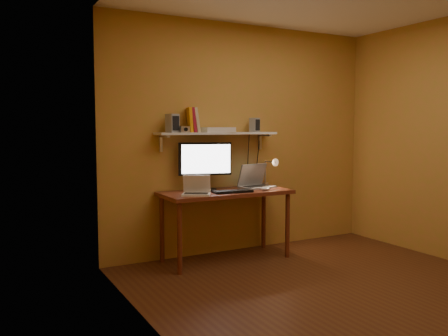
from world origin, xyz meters
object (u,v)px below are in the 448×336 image
wall_shelf (217,134)px  desk_lamp (271,168)px  monitor (205,164)px  mouse (266,189)px  speaker_left (172,123)px  router (218,130)px  keyboard (233,192)px  shelf_camera (185,129)px  desk (226,199)px  netbook (196,189)px  laptop (255,181)px  speaker_right (255,125)px

wall_shelf → desk_lamp: bearing=-5.9°
monitor → mouse: size_ratio=5.72×
speaker_left → router: speaker_left is taller
keyboard → shelf_camera: (-0.42, 0.28, 0.65)m
mouse → speaker_left: speaker_left is taller
router → desk: bearing=-91.5°
netbook → keyboard: netbook is taller
monitor → laptop: 0.64m
laptop → desk_lamp: 0.28m
desk_lamp → speaker_right: speaker_right is taller
netbook → router: (0.41, 0.31, 0.60)m
mouse → speaker_left: bearing=165.6°
keyboard → router: (0.01, 0.33, 0.64)m
speaker_right → router: size_ratio=0.49×
laptop → speaker_left: 1.16m
mouse → shelf_camera: bearing=166.3°
desk → router: bearing=88.5°
laptop → netbook: bearing=-175.7°
laptop → keyboard: laptop is taller
desk → wall_shelf: 0.72m
netbook → desk_lamp: size_ratio=0.90×
router → keyboard: bearing=-91.0°
shelf_camera → speaker_left: bearing=154.0°
desk → netbook: bearing=-162.5°
shelf_camera → router: (0.42, 0.05, -0.01)m
mouse → speaker_right: bearing=83.8°
desk_lamp → router: router is taller
wall_shelf → speaker_left: size_ratio=7.29×
mouse → router: router is taller
mouse → speaker_left: 1.22m
laptop → desk_lamp: bearing=-1.1°
netbook → keyboard: size_ratio=0.80×
desk → wall_shelf: size_ratio=1.00×
desk → keyboard: keyboard is taller
desk_lamp → router: 0.79m
mouse → desk_lamp: 0.44m
desk → speaker_left: speaker_left is taller
router → shelf_camera: bearing=-172.7°
monitor → router: 0.41m
netbook → shelf_camera: shelf_camera is taller
desk_lamp → speaker_right: (-0.18, 0.07, 0.50)m
speaker_left → desk: bearing=-37.3°
monitor → desk_lamp: size_ratio=1.50×
monitor → desk_lamp: bearing=13.9°
netbook → speaker_right: 1.14m
desk → monitor: monitor is taller
wall_shelf → mouse: wall_shelf is taller
keyboard → desk_lamp: bearing=27.9°
mouse → shelf_camera: size_ratio=0.86×
monitor → laptop: size_ratio=1.37×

